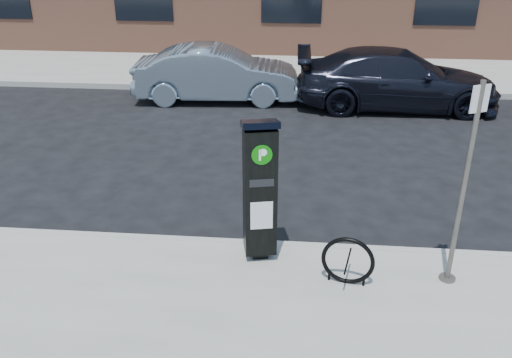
# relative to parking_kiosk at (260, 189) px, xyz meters

# --- Properties ---
(ground) EXTENTS (120.00, 120.00, 0.00)m
(ground) POSITION_rel_parking_kiosk_xyz_m (0.00, 0.35, -1.18)
(ground) COLOR black
(ground) RESTS_ON ground
(sidewalk_far) EXTENTS (60.00, 12.00, 0.15)m
(sidewalk_far) POSITION_rel_parking_kiosk_xyz_m (0.00, 14.35, -1.10)
(sidewalk_far) COLOR gray
(sidewalk_far) RESTS_ON ground
(curb_near) EXTENTS (60.00, 0.12, 0.16)m
(curb_near) POSITION_rel_parking_kiosk_xyz_m (0.00, 0.33, -1.10)
(curb_near) COLOR #9E9B93
(curb_near) RESTS_ON ground
(curb_far) EXTENTS (60.00, 0.12, 0.16)m
(curb_far) POSITION_rel_parking_kiosk_xyz_m (0.00, 8.37, -1.10)
(curb_far) COLOR #9E9B93
(curb_far) RESTS_ON ground
(parking_kiosk) EXTENTS (0.53, 0.49, 2.00)m
(parking_kiosk) POSITION_rel_parking_kiosk_xyz_m (0.00, 0.00, 0.00)
(parking_kiosk) COLOR black
(parking_kiosk) RESTS_ON sidewalk_near
(sign_pole) EXTENTS (0.22, 0.21, 2.63)m
(sign_pole) POSITION_rel_parking_kiosk_xyz_m (2.46, -0.33, 0.28)
(sign_pole) COLOR #4C4943
(sign_pole) RESTS_ON sidewalk_near
(bike_rack) EXTENTS (0.67, 0.19, 0.67)m
(bike_rack) POSITION_rel_parking_kiosk_xyz_m (1.16, -0.53, -0.70)
(bike_rack) COLOR black
(bike_rack) RESTS_ON sidewalk_near
(car_silver) EXTENTS (4.39, 1.79, 1.42)m
(car_silver) POSITION_rel_parking_kiosk_xyz_m (-1.77, 7.59, -0.47)
(car_silver) COLOR #8A9FB0
(car_silver) RESTS_ON ground
(car_dark) EXTENTS (5.09, 2.13, 1.47)m
(car_dark) POSITION_rel_parking_kiosk_xyz_m (2.85, 7.38, -0.44)
(car_dark) COLOR black
(car_dark) RESTS_ON ground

